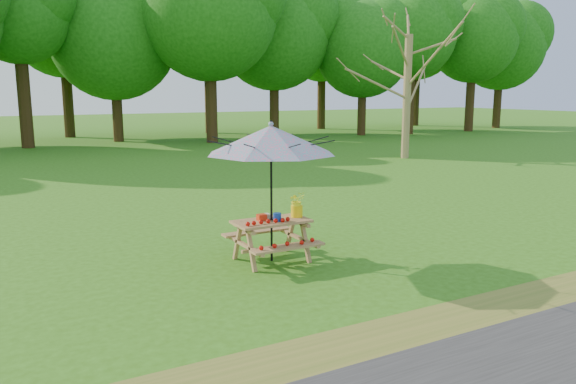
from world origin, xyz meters
TOP-DOWN VIEW (x-y plane):
  - ground at (0.00, 0.00)m, footprint 120.00×120.00m
  - picnic_table at (-4.93, 0.50)m, footprint 1.20×1.32m
  - patio_umbrella at (-4.93, 0.50)m, footprint 2.19×2.19m
  - produce_bins at (-4.96, 0.52)m, footprint 0.33×0.41m
  - tomatoes_row at (-5.08, 0.32)m, footprint 0.77×0.13m
  - flower_bucket at (-4.46, 0.52)m, footprint 0.27×0.24m

SIDE VIEW (x-z plane):
  - ground at x=0.00m, z-range 0.00..0.00m
  - picnic_table at x=-4.93m, z-range -0.01..0.66m
  - tomatoes_row at x=-5.08m, z-range 0.67..0.74m
  - produce_bins at x=-4.96m, z-range 0.66..0.79m
  - flower_bucket at x=-4.46m, z-range 0.68..1.10m
  - patio_umbrella at x=-4.93m, z-range 0.82..3.07m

